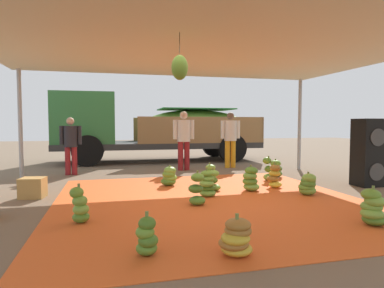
{
  "coord_description": "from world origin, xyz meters",
  "views": [
    {
      "loc": [
        -1.75,
        -5.55,
        1.36
      ],
      "look_at": [
        0.39,
        2.89,
        0.83
      ],
      "focal_mm": 31.2,
      "sensor_mm": 36.0,
      "label": 1
    }
  ],
  "objects_px": {
    "worker_2": "(230,135)",
    "banana_bunch_14": "(268,170)",
    "crate_0": "(33,188)",
    "banana_bunch_6": "(210,173)",
    "banana_bunch_7": "(213,181)",
    "worker_0": "(184,136)",
    "banana_bunch_11": "(276,169)",
    "banana_bunch_5": "(236,238)",
    "speaker_stack": "(369,152)",
    "banana_bunch_0": "(80,206)",
    "banana_bunch_9": "(169,177)",
    "cargo_truck_main": "(153,127)",
    "banana_bunch_3": "(274,177)",
    "banana_bunch_8": "(251,180)",
    "banana_bunch_4": "(147,237)",
    "banana_bunch_12": "(207,184)",
    "banana_bunch_13": "(308,185)",
    "worker_1": "(71,141)",
    "banana_bunch_10": "(373,208)",
    "banana_bunch_1": "(197,190)"
  },
  "relations": [
    {
      "from": "banana_bunch_6",
      "to": "banana_bunch_11",
      "type": "bearing_deg",
      "value": -0.08
    },
    {
      "from": "banana_bunch_0",
      "to": "banana_bunch_13",
      "type": "height_order",
      "value": "banana_bunch_0"
    },
    {
      "from": "banana_bunch_14",
      "to": "banana_bunch_4",
      "type": "bearing_deg",
      "value": -130.94
    },
    {
      "from": "banana_bunch_0",
      "to": "crate_0",
      "type": "relative_size",
      "value": 1.29
    },
    {
      "from": "banana_bunch_3",
      "to": "banana_bunch_7",
      "type": "xyz_separation_m",
      "value": [
        -1.35,
        0.01,
        -0.03
      ]
    },
    {
      "from": "banana_bunch_5",
      "to": "cargo_truck_main",
      "type": "bearing_deg",
      "value": 87.86
    },
    {
      "from": "banana_bunch_6",
      "to": "worker_2",
      "type": "height_order",
      "value": "worker_2"
    },
    {
      "from": "banana_bunch_9",
      "to": "worker_0",
      "type": "xyz_separation_m",
      "value": [
        0.86,
        2.36,
        0.8
      ]
    },
    {
      "from": "banana_bunch_3",
      "to": "banana_bunch_7",
      "type": "bearing_deg",
      "value": 179.76
    },
    {
      "from": "banana_bunch_8",
      "to": "worker_0",
      "type": "xyz_separation_m",
      "value": [
        -0.64,
        3.32,
        0.77
      ]
    },
    {
      "from": "banana_bunch_10",
      "to": "banana_bunch_13",
      "type": "relative_size",
      "value": 1.19
    },
    {
      "from": "banana_bunch_5",
      "to": "speaker_stack",
      "type": "distance_m",
      "value": 5.22
    },
    {
      "from": "banana_bunch_5",
      "to": "worker_2",
      "type": "bearing_deg",
      "value": 69.78
    },
    {
      "from": "banana_bunch_10",
      "to": "worker_0",
      "type": "xyz_separation_m",
      "value": [
        -1.26,
        5.84,
        0.77
      ]
    },
    {
      "from": "banana_bunch_11",
      "to": "worker_0",
      "type": "bearing_deg",
      "value": 136.06
    },
    {
      "from": "cargo_truck_main",
      "to": "worker_2",
      "type": "xyz_separation_m",
      "value": [
        2.09,
        -2.42,
        -0.23
      ]
    },
    {
      "from": "banana_bunch_13",
      "to": "banana_bunch_6",
      "type": "bearing_deg",
      "value": 122.16
    },
    {
      "from": "banana_bunch_5",
      "to": "banana_bunch_6",
      "type": "xyz_separation_m",
      "value": [
        1.11,
        4.47,
        -0.01
      ]
    },
    {
      "from": "banana_bunch_0",
      "to": "banana_bunch_9",
      "type": "height_order",
      "value": "banana_bunch_0"
    },
    {
      "from": "banana_bunch_4",
      "to": "banana_bunch_0",
      "type": "bearing_deg",
      "value": 119.17
    },
    {
      "from": "banana_bunch_7",
      "to": "worker_0",
      "type": "height_order",
      "value": "worker_0"
    },
    {
      "from": "speaker_stack",
      "to": "banana_bunch_9",
      "type": "bearing_deg",
      "value": 166.07
    },
    {
      "from": "worker_1",
      "to": "crate_0",
      "type": "xyz_separation_m",
      "value": [
        -0.4,
        -2.75,
        -0.71
      ]
    },
    {
      "from": "banana_bunch_0",
      "to": "banana_bunch_4",
      "type": "xyz_separation_m",
      "value": [
        0.76,
        -1.35,
        -0.04
      ]
    },
    {
      "from": "banana_bunch_0",
      "to": "banana_bunch_12",
      "type": "distance_m",
      "value": 2.48
    },
    {
      "from": "banana_bunch_4",
      "to": "crate_0",
      "type": "relative_size",
      "value": 1.09
    },
    {
      "from": "banana_bunch_7",
      "to": "banana_bunch_13",
      "type": "relative_size",
      "value": 1.06
    },
    {
      "from": "worker_2",
      "to": "worker_0",
      "type": "bearing_deg",
      "value": -171.88
    },
    {
      "from": "banana_bunch_13",
      "to": "banana_bunch_14",
      "type": "xyz_separation_m",
      "value": [
        0.03,
        1.65,
        0.06
      ]
    },
    {
      "from": "cargo_truck_main",
      "to": "speaker_stack",
      "type": "xyz_separation_m",
      "value": [
        3.93,
        -6.05,
        -0.5
      ]
    },
    {
      "from": "banana_bunch_6",
      "to": "banana_bunch_14",
      "type": "bearing_deg",
      "value": -17.37
    },
    {
      "from": "banana_bunch_7",
      "to": "banana_bunch_11",
      "type": "distance_m",
      "value": 2.4
    },
    {
      "from": "banana_bunch_13",
      "to": "worker_0",
      "type": "height_order",
      "value": "worker_0"
    },
    {
      "from": "banana_bunch_0",
      "to": "banana_bunch_1",
      "type": "height_order",
      "value": "banana_bunch_1"
    },
    {
      "from": "banana_bunch_3",
      "to": "banana_bunch_11",
      "type": "bearing_deg",
      "value": 60.44
    },
    {
      "from": "banana_bunch_3",
      "to": "banana_bunch_8",
      "type": "height_order",
      "value": "banana_bunch_3"
    },
    {
      "from": "worker_2",
      "to": "crate_0",
      "type": "distance_m",
      "value": 5.98
    },
    {
      "from": "banana_bunch_13",
      "to": "speaker_stack",
      "type": "bearing_deg",
      "value": 16.52
    },
    {
      "from": "banana_bunch_14",
      "to": "worker_0",
      "type": "height_order",
      "value": "worker_0"
    },
    {
      "from": "banana_bunch_0",
      "to": "banana_bunch_1",
      "type": "xyz_separation_m",
      "value": [
        1.81,
        0.61,
        0.01
      ]
    },
    {
      "from": "worker_2",
      "to": "banana_bunch_3",
      "type": "bearing_deg",
      "value": -94.62
    },
    {
      "from": "banana_bunch_7",
      "to": "worker_0",
      "type": "bearing_deg",
      "value": 88.31
    },
    {
      "from": "banana_bunch_7",
      "to": "speaker_stack",
      "type": "relative_size",
      "value": 0.32
    },
    {
      "from": "banana_bunch_6",
      "to": "banana_bunch_8",
      "type": "relative_size",
      "value": 0.8
    },
    {
      "from": "worker_2",
      "to": "banana_bunch_14",
      "type": "bearing_deg",
      "value": -89.72
    },
    {
      "from": "banana_bunch_13",
      "to": "worker_1",
      "type": "distance_m",
      "value": 6.03
    },
    {
      "from": "banana_bunch_7",
      "to": "crate_0",
      "type": "distance_m",
      "value": 3.42
    },
    {
      "from": "banana_bunch_14",
      "to": "cargo_truck_main",
      "type": "bearing_deg",
      "value": 112.99
    },
    {
      "from": "banana_bunch_4",
      "to": "banana_bunch_12",
      "type": "height_order",
      "value": "banana_bunch_12"
    },
    {
      "from": "banana_bunch_4",
      "to": "banana_bunch_7",
      "type": "bearing_deg",
      "value": 60.75
    }
  ]
}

